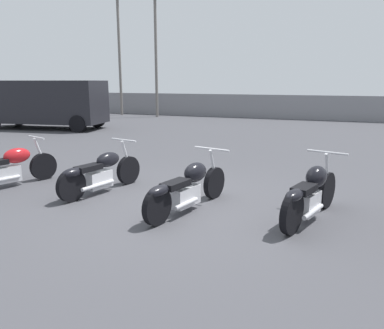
% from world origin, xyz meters
% --- Properties ---
extents(ground_plane, '(60.00, 60.00, 0.00)m').
position_xyz_m(ground_plane, '(0.00, 0.00, 0.00)').
color(ground_plane, '#424247').
extents(fence_back, '(40.00, 0.04, 1.32)m').
position_xyz_m(fence_back, '(0.00, 15.74, 0.66)').
color(fence_back, gray).
rests_on(fence_back, ground_plane).
extents(light_pole_left, '(0.70, 0.35, 6.77)m').
position_xyz_m(light_pole_left, '(-7.57, 14.46, 4.05)').
color(light_pole_left, slate).
rests_on(light_pole_left, ground_plane).
extents(light_pole_right, '(0.70, 0.35, 7.03)m').
position_xyz_m(light_pole_right, '(-10.19, 14.81, 4.19)').
color(light_pole_right, slate).
rests_on(light_pole_right, ground_plane).
extents(motorcycle_slot_0, '(0.88, 1.91, 0.94)m').
position_xyz_m(motorcycle_slot_0, '(-3.73, -0.12, 0.40)').
color(motorcycle_slot_0, black).
rests_on(motorcycle_slot_0, ground_plane).
extents(motorcycle_slot_1, '(0.76, 1.96, 0.94)m').
position_xyz_m(motorcycle_slot_1, '(-1.78, 0.19, 0.39)').
color(motorcycle_slot_1, black).
rests_on(motorcycle_slot_1, ground_plane).
extents(motorcycle_slot_2, '(0.84, 2.12, 0.94)m').
position_xyz_m(motorcycle_slot_2, '(0.13, -0.18, 0.40)').
color(motorcycle_slot_2, black).
rests_on(motorcycle_slot_2, ground_plane).
extents(motorcycle_slot_3, '(0.85, 1.95, 0.97)m').
position_xyz_m(motorcycle_slot_3, '(2.01, 0.09, 0.42)').
color(motorcycle_slot_3, black).
rests_on(motorcycle_slot_3, ground_plane).
extents(parked_van, '(5.48, 2.70, 2.09)m').
position_xyz_m(parked_van, '(-9.73, 7.67, 1.17)').
color(parked_van, black).
rests_on(parked_van, ground_plane).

